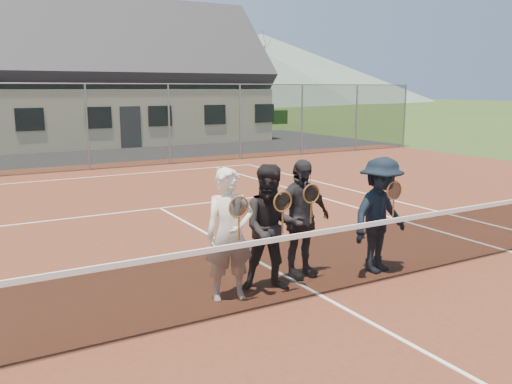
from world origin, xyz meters
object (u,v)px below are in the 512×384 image
player_b (272,228)px  player_c (300,219)px  clubhouse (115,67)px  player_a (230,234)px  tennis_net (321,260)px  player_d (380,215)px

player_b → player_c: same height
clubhouse → player_b: (-4.46, -23.45, -3.07)m
player_a → player_c: size_ratio=1.00×
tennis_net → player_c: size_ratio=6.49×
player_d → tennis_net: bearing=-164.6°
tennis_net → clubhouse: (4.00, 24.00, 3.45)m
clubhouse → player_d: size_ratio=8.67×
tennis_net → player_c: player_c is taller
clubhouse → player_c: size_ratio=8.67×
player_a → player_b: size_ratio=1.00×
player_a → player_d: size_ratio=1.00×
player_b → player_a: bearing=179.9°
player_a → player_c: (1.33, 0.27, -0.00)m
player_a → player_b: bearing=-0.1°
player_c → player_a: bearing=-168.7°
player_a → tennis_net: bearing=-25.8°
tennis_net → player_c: (0.20, 0.81, 0.38)m
clubhouse → player_b: size_ratio=8.67×
player_b → player_d: 1.87m
player_d → player_a: bearing=176.4°
tennis_net → player_b: bearing=130.2°
tennis_net → player_d: player_d is taller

